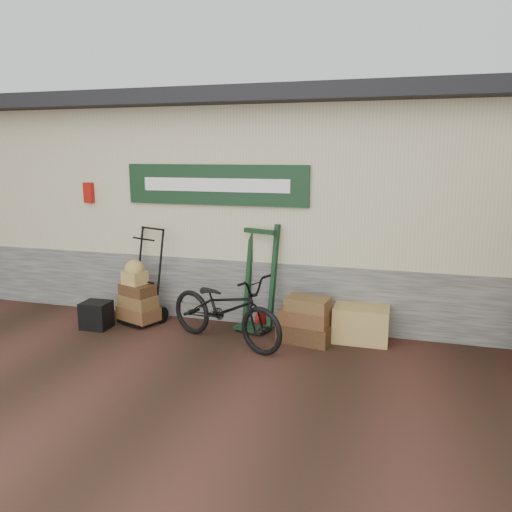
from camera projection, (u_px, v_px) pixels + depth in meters
The scene contains 8 objects.
ground at pixel (213, 348), 6.20m from camera, with size 80.00×80.00×0.00m, color black.
station_building at pixel (269, 199), 8.45m from camera, with size 14.40×4.10×3.20m.
porter_trolley at pixel (145, 275), 7.07m from camera, with size 0.68×0.51×1.37m, color black, non-canonical shape.
green_barrow at pixel (259, 277), 6.76m from camera, with size 0.52×0.44×1.44m, color black, non-canonical shape.
suitcase_stack at pixel (306, 319), 6.37m from camera, with size 0.67×0.42×0.59m, color #321E10, non-canonical shape.
wicker_hamper at pixel (361, 324), 6.39m from camera, with size 0.69×0.45×0.45m, color olive.
black_trunk at pixel (96, 315), 6.87m from camera, with size 0.37×0.32×0.37m, color black.
bicycle at pixel (225, 304), 6.25m from camera, with size 1.77×0.62×1.03m, color black.
Camera 1 is at (2.15, -5.46, 2.38)m, focal length 35.00 mm.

